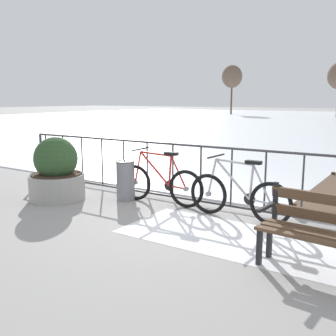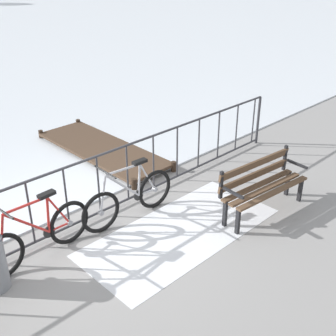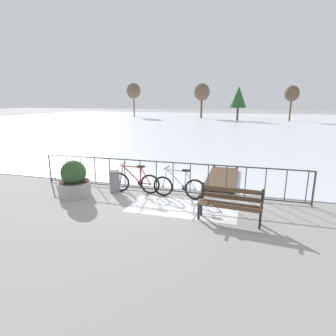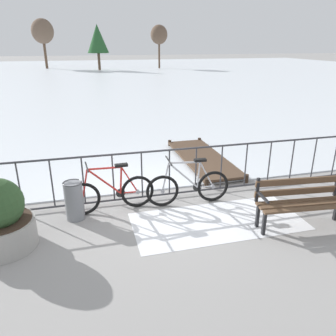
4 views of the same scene
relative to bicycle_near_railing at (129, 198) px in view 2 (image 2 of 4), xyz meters
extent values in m
plane|color=gray|center=(-0.58, 0.38, -0.37)|extent=(160.00, 160.00, 0.00)
cube|color=white|center=(0.31, -0.82, -0.36)|extent=(3.11, 1.41, 0.01)
cylinder|color=#38383D|center=(-0.58, 0.38, 0.68)|extent=(9.00, 0.04, 0.04)
cylinder|color=#38383D|center=(-0.58, 0.38, -0.29)|extent=(9.00, 0.04, 0.04)
cylinder|color=#38383D|center=(3.92, 0.38, 0.16)|extent=(0.06, 0.06, 1.05)
cylinder|color=#38383D|center=(-1.44, 0.38, 0.20)|extent=(0.03, 0.03, 0.97)
cylinder|color=#38383D|center=(-0.87, 0.38, 0.20)|extent=(0.03, 0.03, 0.97)
cylinder|color=#38383D|center=(-0.29, 0.38, 0.20)|extent=(0.03, 0.03, 0.97)
cylinder|color=#38383D|center=(0.28, 0.38, 0.20)|extent=(0.03, 0.03, 0.97)
cylinder|color=#38383D|center=(0.86, 0.38, 0.20)|extent=(0.03, 0.03, 0.97)
cylinder|color=#38383D|center=(1.44, 0.38, 0.20)|extent=(0.03, 0.03, 0.97)
cylinder|color=#38383D|center=(2.01, 0.38, 0.20)|extent=(0.03, 0.03, 0.97)
cylinder|color=#38383D|center=(2.59, 0.38, 0.20)|extent=(0.03, 0.03, 0.97)
cylinder|color=#38383D|center=(3.16, 0.38, 0.20)|extent=(0.03, 0.03, 0.97)
cylinder|color=#38383D|center=(3.74, 0.38, 0.20)|extent=(0.03, 0.03, 0.97)
torus|color=black|center=(0.52, -0.02, -0.04)|extent=(0.66, 0.09, 0.66)
cylinder|color=gray|center=(0.52, -0.02, -0.04)|extent=(0.08, 0.06, 0.08)
torus|color=black|center=(-0.53, 0.02, -0.04)|extent=(0.66, 0.09, 0.66)
cylinder|color=gray|center=(-0.53, 0.02, -0.04)|extent=(0.08, 0.06, 0.08)
cylinder|color=#B2B2B7|center=(0.21, -0.01, 0.25)|extent=(0.08, 0.04, 0.53)
cylinder|color=#B2B2B7|center=(-0.11, 0.00, 0.26)|extent=(0.61, 0.06, 0.59)
cylinder|color=#B2B2B7|center=(-0.09, 0.00, 0.53)|extent=(0.63, 0.06, 0.07)
cylinder|color=#B2B2B7|center=(0.35, -0.01, -0.03)|extent=(0.34, 0.04, 0.05)
cylinder|color=#B2B2B7|center=(0.37, -0.02, 0.24)|extent=(0.32, 0.04, 0.56)
cylinder|color=#B2B2B7|center=(-0.47, 0.02, 0.25)|extent=(0.16, 0.04, 0.59)
cube|color=black|center=(0.23, -0.01, 0.55)|extent=(0.24, 0.11, 0.05)
cylinder|color=black|center=(-0.40, 0.02, 0.59)|extent=(0.05, 0.52, 0.03)
cylinder|color=black|center=(0.19, -0.01, -0.02)|extent=(0.18, 0.03, 0.18)
torus|color=black|center=(-1.01, 0.12, -0.04)|extent=(0.66, 0.10, 0.66)
cylinder|color=gray|center=(-1.01, 0.12, -0.04)|extent=(0.08, 0.06, 0.08)
torus|color=black|center=(-2.06, 0.05, -0.04)|extent=(0.66, 0.10, 0.66)
cylinder|color=gray|center=(-2.06, 0.05, -0.04)|extent=(0.08, 0.06, 0.08)
cylinder|color=red|center=(-1.32, 0.10, 0.25)|extent=(0.08, 0.04, 0.53)
cylinder|color=red|center=(-1.64, 0.08, 0.26)|extent=(0.61, 0.07, 0.59)
cylinder|color=red|center=(-1.62, 0.08, 0.53)|extent=(0.63, 0.08, 0.07)
cylinder|color=red|center=(-1.18, 0.11, -0.03)|extent=(0.34, 0.05, 0.05)
cylinder|color=red|center=(-1.15, 0.11, 0.24)|extent=(0.32, 0.05, 0.56)
cylinder|color=red|center=(-1.99, 0.06, 0.25)|extent=(0.16, 0.04, 0.59)
cube|color=black|center=(-1.30, 0.10, 0.55)|extent=(0.25, 0.11, 0.05)
cylinder|color=black|center=(-1.93, 0.06, 0.59)|extent=(0.06, 0.52, 0.03)
cylinder|color=black|center=(-1.34, 0.10, -0.02)|extent=(0.18, 0.03, 0.18)
cube|color=brown|center=(1.66, -1.23, 0.07)|extent=(1.60, 0.25, 0.04)
cube|color=brown|center=(1.65, -1.38, 0.07)|extent=(1.60, 0.25, 0.04)
cube|color=brown|center=(1.63, -1.53, 0.07)|extent=(1.60, 0.25, 0.04)
cube|color=brown|center=(1.67, -1.13, 0.21)|extent=(1.60, 0.21, 0.12)
cube|color=brown|center=(1.67, -1.13, 0.41)|extent=(1.60, 0.21, 0.12)
cube|color=black|center=(2.39, -1.58, -0.15)|extent=(0.06, 0.06, 0.44)
cube|color=black|center=(2.42, -1.32, -0.15)|extent=(0.06, 0.06, 0.44)
cube|color=black|center=(2.43, -1.20, 0.30)|extent=(0.05, 0.05, 0.45)
cube|color=black|center=(2.40, -1.45, 0.27)|extent=(0.08, 0.40, 0.04)
cube|color=black|center=(0.88, -1.44, -0.15)|extent=(0.06, 0.06, 0.44)
cube|color=black|center=(0.90, -1.17, -0.15)|extent=(0.06, 0.06, 0.44)
cube|color=black|center=(0.91, -1.06, 0.30)|extent=(0.05, 0.05, 0.45)
cube|color=black|center=(0.89, -1.31, 0.27)|extent=(0.08, 0.40, 0.04)
cube|color=#4C3828|center=(1.16, 2.28, -0.25)|extent=(1.10, 3.22, 0.06)
cylinder|color=#35271C|center=(0.66, 0.68, -0.27)|extent=(0.10, 0.10, 0.20)
cylinder|color=#35271C|center=(1.65, 0.68, -0.27)|extent=(0.10, 0.10, 0.20)
cylinder|color=#35271C|center=(0.66, 3.89, -0.27)|extent=(0.10, 0.10, 0.20)
cylinder|color=#35271C|center=(1.65, 3.89, -0.27)|extent=(0.10, 0.10, 0.20)
camera|label=1|loc=(2.30, -5.45, 1.47)|focal=41.51mm
camera|label=2|loc=(-3.62, -4.56, 3.42)|focal=46.42mm
camera|label=3|loc=(1.92, -8.06, 2.67)|focal=29.42mm
camera|label=4|loc=(-1.93, -5.73, 2.71)|focal=35.36mm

